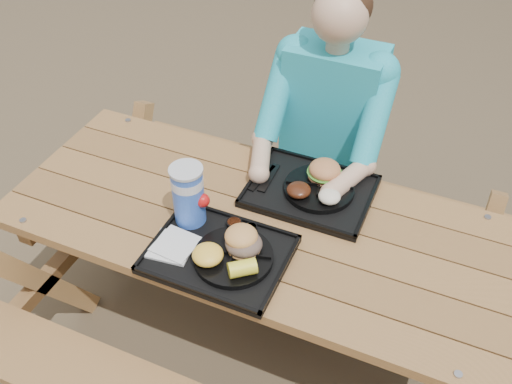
% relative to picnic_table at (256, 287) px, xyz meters
% --- Properties ---
extents(ground, '(60.00, 60.00, 0.00)m').
position_rel_picnic_table_xyz_m(ground, '(0.00, 0.00, -0.38)').
color(ground, '#999999').
rests_on(ground, ground).
extents(picnic_table, '(1.80, 1.49, 0.75)m').
position_rel_picnic_table_xyz_m(picnic_table, '(0.00, 0.00, 0.00)').
color(picnic_table, '#999999').
rests_on(picnic_table, ground).
extents(tray_near, '(0.45, 0.35, 0.02)m').
position_rel_picnic_table_xyz_m(tray_near, '(-0.04, -0.21, 0.39)').
color(tray_near, black).
rests_on(tray_near, picnic_table).
extents(tray_far, '(0.45, 0.35, 0.02)m').
position_rel_picnic_table_xyz_m(tray_far, '(0.13, 0.20, 0.39)').
color(tray_far, black).
rests_on(tray_far, picnic_table).
extents(plate_near, '(0.26, 0.26, 0.02)m').
position_rel_picnic_table_xyz_m(plate_near, '(0.01, -0.22, 0.41)').
color(plate_near, black).
rests_on(plate_near, tray_near).
extents(plate_far, '(0.26, 0.26, 0.02)m').
position_rel_picnic_table_xyz_m(plate_far, '(0.16, 0.21, 0.41)').
color(plate_far, black).
rests_on(plate_far, tray_far).
extents(napkin_stack, '(0.15, 0.15, 0.02)m').
position_rel_picnic_table_xyz_m(napkin_stack, '(-0.19, -0.25, 0.40)').
color(napkin_stack, silver).
rests_on(napkin_stack, tray_near).
extents(soda_cup, '(0.11, 0.11, 0.22)m').
position_rel_picnic_table_xyz_m(soda_cup, '(-0.20, -0.11, 0.50)').
color(soda_cup, blue).
rests_on(soda_cup, tray_near).
extents(condiment_bbq, '(0.05, 0.05, 0.03)m').
position_rel_picnic_table_xyz_m(condiment_bbq, '(-0.04, -0.09, 0.41)').
color(condiment_bbq, '#341205').
rests_on(condiment_bbq, tray_near).
extents(condiment_mustard, '(0.04, 0.04, 0.03)m').
position_rel_picnic_table_xyz_m(condiment_mustard, '(0.02, -0.08, 0.41)').
color(condiment_mustard, gold).
rests_on(condiment_mustard, tray_near).
extents(sandwich, '(0.11, 0.11, 0.12)m').
position_rel_picnic_table_xyz_m(sandwich, '(0.03, -0.18, 0.47)').
color(sandwich, '#DC964D').
rests_on(sandwich, plate_near).
extents(mac_cheese, '(0.10, 0.10, 0.05)m').
position_rel_picnic_table_xyz_m(mac_cheese, '(-0.05, -0.27, 0.44)').
color(mac_cheese, yellow).
rests_on(mac_cheese, plate_near).
extents(corn_cob, '(0.12, 0.12, 0.05)m').
position_rel_picnic_table_xyz_m(corn_cob, '(0.07, -0.27, 0.44)').
color(corn_cob, '#FFF035').
rests_on(corn_cob, plate_near).
extents(cutlery_far, '(0.04, 0.17, 0.01)m').
position_rel_picnic_table_xyz_m(cutlery_far, '(-0.04, 0.20, 0.40)').
color(cutlery_far, black).
rests_on(cutlery_far, tray_far).
extents(burger, '(0.12, 0.12, 0.11)m').
position_rel_picnic_table_xyz_m(burger, '(0.16, 0.27, 0.47)').
color(burger, '#C17644').
rests_on(burger, plate_far).
extents(baked_beans, '(0.09, 0.09, 0.04)m').
position_rel_picnic_table_xyz_m(baked_beans, '(0.11, 0.14, 0.43)').
color(baked_beans, '#421C0D').
rests_on(baked_beans, plate_far).
extents(potato_salad, '(0.08, 0.08, 0.04)m').
position_rel_picnic_table_xyz_m(potato_salad, '(0.22, 0.15, 0.44)').
color(potato_salad, white).
rests_on(potato_salad, plate_far).
extents(diner, '(0.48, 0.84, 1.28)m').
position_rel_picnic_table_xyz_m(diner, '(0.07, 0.61, 0.27)').
color(diner, '#18A2AB').
rests_on(diner, ground).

